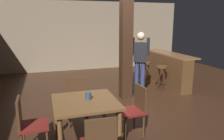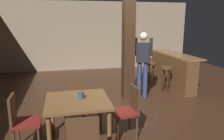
{
  "view_description": "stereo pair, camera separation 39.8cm",
  "coord_description": "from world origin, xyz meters",
  "views": [
    {
      "loc": [
        -1.79,
        -4.55,
        1.97
      ],
      "look_at": [
        -0.34,
        0.08,
        0.9
      ],
      "focal_mm": 35.0,
      "sensor_mm": 36.0,
      "label": 1
    },
    {
      "loc": [
        -1.4,
        -4.65,
        1.97
      ],
      "look_at": [
        -0.34,
        0.08,
        0.9
      ],
      "focal_mm": 35.0,
      "sensor_mm": 36.0,
      "label": 2
    }
  ],
  "objects": [
    {
      "name": "bar_counter",
      "position": [
        1.9,
        1.47,
        0.51
      ],
      "size": [
        0.56,
        2.31,
        1.01
      ],
      "color": "brown",
      "rests_on": "ground_plane"
    },
    {
      "name": "standing_person",
      "position": [
        0.6,
        0.62,
        1.0
      ],
      "size": [
        0.45,
        0.33,
        1.72
      ],
      "color": "black",
      "rests_on": "ground_plane"
    },
    {
      "name": "bar_stool_far",
      "position": [
        1.4,
        2.26,
        0.57
      ],
      "size": [
        0.34,
        0.34,
        0.77
      ],
      "color": "#4C3319",
      "rests_on": "ground_plane"
    },
    {
      "name": "wall_back",
      "position": [
        0.0,
        4.5,
        1.4
      ],
      "size": [
        8.0,
        0.1,
        2.8
      ],
      "primitive_type": "cube",
      "color": "gray",
      "rests_on": "ground_plane"
    },
    {
      "name": "ground_plane",
      "position": [
        0.0,
        0.0,
        0.0
      ],
      "size": [
        10.8,
        10.8,
        0.0
      ],
      "primitive_type": "plane",
      "color": "#382114"
    },
    {
      "name": "chair_west",
      "position": [
        -2.08,
        -1.31,
        0.51
      ],
      "size": [
        0.43,
        0.43,
        0.89
      ],
      "color": "maroon",
      "rests_on": "ground_plane"
    },
    {
      "name": "napkin_cup",
      "position": [
        -1.16,
        -1.25,
        0.81
      ],
      "size": [
        0.1,
        0.1,
        0.11
      ],
      "primitive_type": "cylinder",
      "color": "#33475B",
      "rests_on": "dining_table"
    },
    {
      "name": "bar_stool_mid",
      "position": [
        1.25,
        1.61,
        0.54
      ],
      "size": [
        0.33,
        0.33,
        0.73
      ],
      "color": "#4C3319",
      "rests_on": "ground_plane"
    },
    {
      "name": "dining_table",
      "position": [
        -1.22,
        -1.29,
        0.64
      ],
      "size": [
        1.01,
        1.01,
        0.75
      ],
      "color": "brown",
      "rests_on": "ground_plane"
    },
    {
      "name": "chair_east",
      "position": [
        -0.35,
        -1.25,
        0.51
      ],
      "size": [
        0.45,
        0.45,
        0.89
      ],
      "color": "maroon",
      "rests_on": "ground_plane"
    },
    {
      "name": "pillar",
      "position": [
        0.22,
        0.66,
        1.4
      ],
      "size": [
        0.28,
        0.28,
        2.8
      ],
      "primitive_type": "cube",
      "color": "#382114",
      "rests_on": "ground_plane"
    },
    {
      "name": "chair_north",
      "position": [
        -1.23,
        -0.42,
        0.51
      ],
      "size": [
        0.44,
        0.44,
        0.89
      ],
      "color": "maroon",
      "rests_on": "ground_plane"
    },
    {
      "name": "bar_stool_near",
      "position": [
        1.42,
        0.88,
        0.55
      ],
      "size": [
        0.34,
        0.34,
        0.74
      ],
      "color": "#4C3319",
      "rests_on": "ground_plane"
    }
  ]
}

